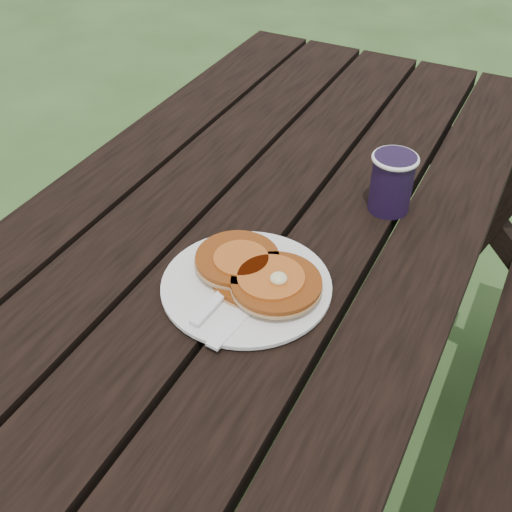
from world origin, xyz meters
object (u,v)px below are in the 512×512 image
at_px(plate, 246,286).
at_px(coffee_cup, 392,180).
at_px(picnic_table, 224,402).
at_px(pancake_stack, 257,273).

relative_size(plate, coffee_cup, 2.36).
bearing_deg(picnic_table, pancake_stack, -22.06).
relative_size(picnic_table, coffee_cup, 17.15).
xyz_separation_m(picnic_table, plate, (0.08, -0.05, 0.39)).
bearing_deg(picnic_table, coffee_cup, 50.07).
xyz_separation_m(pancake_stack, coffee_cup, (0.11, 0.28, 0.03)).
relative_size(plate, pancake_stack, 1.20).
bearing_deg(coffee_cup, pancake_stack, -111.74).
distance_m(plate, pancake_stack, 0.03).
relative_size(picnic_table, pancake_stack, 8.69).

